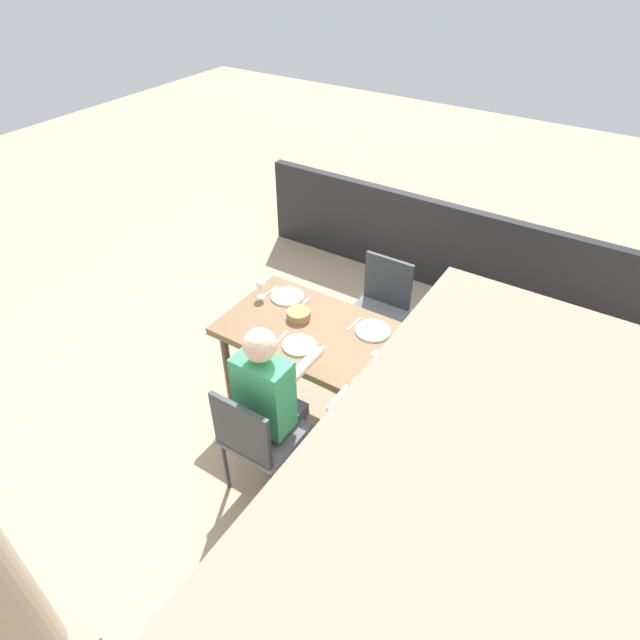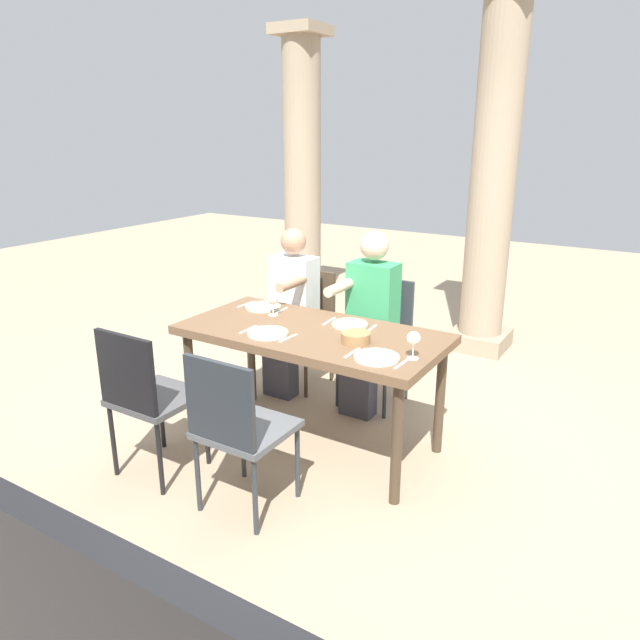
{
  "view_description": "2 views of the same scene",
  "coord_description": "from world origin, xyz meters",
  "px_view_note": "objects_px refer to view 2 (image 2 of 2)",
  "views": [
    {
      "loc": [
        -1.45,
        2.45,
        3.14
      ],
      "look_at": [
        0.1,
        0.03,
        0.91
      ],
      "focal_mm": 30.37,
      "sensor_mm": 36.0,
      "label": 1
    },
    {
      "loc": [
        1.85,
        -2.92,
        1.96
      ],
      "look_at": [
        0.09,
        -0.05,
        0.87
      ],
      "focal_mm": 33.34,
      "sensor_mm": 36.0,
      "label": 2
    }
  ],
  "objects_px": {
    "diner_woman_green": "(368,318)",
    "plate_0": "(263,307)",
    "stone_column_centre": "(493,182)",
    "chair_mid_north": "(379,332)",
    "plate_3": "(377,357)",
    "diner_man_white": "(290,307)",
    "wine_glass_0": "(273,299)",
    "chair_west_south": "(146,393)",
    "stone_column_near": "(302,182)",
    "chair_mid_south": "(237,424)",
    "wine_glass_3": "(414,339)",
    "bread_basket": "(356,338)",
    "dining_table": "(312,342)",
    "chair_west_north": "(304,320)",
    "plate_2": "(350,324)",
    "plate_1": "(268,333)"
  },
  "relations": [
    {
      "from": "diner_man_white",
      "to": "stone_column_centre",
      "type": "xyz_separation_m",
      "value": [
        0.98,
        1.68,
        0.85
      ]
    },
    {
      "from": "chair_mid_north",
      "to": "diner_woman_green",
      "type": "height_order",
      "value": "diner_woman_green"
    },
    {
      "from": "chair_west_south",
      "to": "chair_mid_south",
      "type": "xyz_separation_m",
      "value": [
        0.66,
        -0.0,
        -0.01
      ]
    },
    {
      "from": "plate_3",
      "to": "wine_glass_0",
      "type": "bearing_deg",
      "value": 159.92
    },
    {
      "from": "chair_mid_south",
      "to": "wine_glass_3",
      "type": "relative_size",
      "value": 5.81
    },
    {
      "from": "diner_woman_green",
      "to": "plate_0",
      "type": "bearing_deg",
      "value": -145.14
    },
    {
      "from": "plate_1",
      "to": "bread_basket",
      "type": "relative_size",
      "value": 1.47
    },
    {
      "from": "diner_woman_green",
      "to": "wine_glass_0",
      "type": "height_order",
      "value": "diner_woman_green"
    },
    {
      "from": "bread_basket",
      "to": "chair_mid_north",
      "type": "bearing_deg",
      "value": 107.31
    },
    {
      "from": "diner_woman_green",
      "to": "bread_basket",
      "type": "relative_size",
      "value": 7.59
    },
    {
      "from": "chair_west_south",
      "to": "chair_mid_south",
      "type": "relative_size",
      "value": 1.02
    },
    {
      "from": "chair_west_south",
      "to": "wine_glass_3",
      "type": "height_order",
      "value": "wine_glass_3"
    },
    {
      "from": "diner_woman_green",
      "to": "stone_column_centre",
      "type": "relative_size",
      "value": 0.42
    },
    {
      "from": "chair_west_south",
      "to": "stone_column_near",
      "type": "relative_size",
      "value": 0.32
    },
    {
      "from": "chair_mid_south",
      "to": "plate_2",
      "type": "relative_size",
      "value": 3.89
    },
    {
      "from": "wine_glass_0",
      "to": "bread_basket",
      "type": "bearing_deg",
      "value": -13.96
    },
    {
      "from": "chair_mid_north",
      "to": "plate_3",
      "type": "bearing_deg",
      "value": -64.74
    },
    {
      "from": "diner_woman_green",
      "to": "plate_3",
      "type": "xyz_separation_m",
      "value": [
        0.49,
        -0.86,
        0.09
      ]
    },
    {
      "from": "diner_woman_green",
      "to": "wine_glass_3",
      "type": "distance_m",
      "value": 1.02
    },
    {
      "from": "plate_3",
      "to": "chair_mid_north",
      "type": "bearing_deg",
      "value": 115.26
    },
    {
      "from": "dining_table",
      "to": "stone_column_near",
      "type": "xyz_separation_m",
      "value": [
        -1.57,
        2.31,
        0.73
      ]
    },
    {
      "from": "plate_0",
      "to": "diner_woman_green",
      "type": "bearing_deg",
      "value": 34.86
    },
    {
      "from": "chair_west_south",
      "to": "wine_glass_3",
      "type": "bearing_deg",
      "value": 28.29
    },
    {
      "from": "chair_west_north",
      "to": "plate_2",
      "type": "bearing_deg",
      "value": -39.49
    },
    {
      "from": "plate_3",
      "to": "stone_column_near",
      "type": "bearing_deg",
      "value": 130.08
    },
    {
      "from": "diner_man_white",
      "to": "wine_glass_0",
      "type": "height_order",
      "value": "diner_man_white"
    },
    {
      "from": "chair_west_south",
      "to": "diner_woman_green",
      "type": "bearing_deg",
      "value": 65.95
    },
    {
      "from": "plate_3",
      "to": "bread_basket",
      "type": "xyz_separation_m",
      "value": [
        -0.22,
        0.16,
        0.02
      ]
    },
    {
      "from": "plate_1",
      "to": "wine_glass_3",
      "type": "distance_m",
      "value": 0.91
    },
    {
      "from": "plate_1",
      "to": "plate_2",
      "type": "bearing_deg",
      "value": 49.72
    },
    {
      "from": "chair_west_south",
      "to": "stone_column_centre",
      "type": "bearing_deg",
      "value": 72.57
    },
    {
      "from": "chair_mid_north",
      "to": "plate_2",
      "type": "distance_m",
      "value": 0.67
    },
    {
      "from": "dining_table",
      "to": "wine_glass_0",
      "type": "height_order",
      "value": "wine_glass_0"
    },
    {
      "from": "diner_woman_green",
      "to": "stone_column_centre",
      "type": "height_order",
      "value": "stone_column_centre"
    },
    {
      "from": "stone_column_centre",
      "to": "bread_basket",
      "type": "bearing_deg",
      "value": -91.27
    },
    {
      "from": "stone_column_near",
      "to": "wine_glass_0",
      "type": "bearing_deg",
      "value": -61.41
    },
    {
      "from": "stone_column_near",
      "to": "bread_basket",
      "type": "xyz_separation_m",
      "value": [
        1.9,
        -2.36,
        -0.62
      ]
    },
    {
      "from": "chair_mid_south",
      "to": "plate_0",
      "type": "bearing_deg",
      "value": 119.98
    },
    {
      "from": "chair_west_north",
      "to": "diner_man_white",
      "type": "relative_size",
      "value": 0.71
    },
    {
      "from": "stone_column_centre",
      "to": "chair_mid_south",
      "type": "bearing_deg",
      "value": -95.91
    },
    {
      "from": "stone_column_centre",
      "to": "plate_2",
      "type": "bearing_deg",
      "value": -96.28
    },
    {
      "from": "chair_west_north",
      "to": "diner_man_white",
      "type": "height_order",
      "value": "diner_man_white"
    },
    {
      "from": "diner_man_white",
      "to": "dining_table",
      "type": "bearing_deg",
      "value": -46.51
    },
    {
      "from": "diner_woman_green",
      "to": "plate_2",
      "type": "height_order",
      "value": "diner_woman_green"
    },
    {
      "from": "stone_column_near",
      "to": "plate_3",
      "type": "bearing_deg",
      "value": -49.92
    },
    {
      "from": "wine_glass_0",
      "to": "diner_woman_green",
      "type": "bearing_deg",
      "value": 49.56
    },
    {
      "from": "chair_mid_north",
      "to": "wine_glass_0",
      "type": "bearing_deg",
      "value": -122.71
    },
    {
      "from": "chair_west_south",
      "to": "bread_basket",
      "type": "bearing_deg",
      "value": 39.62
    },
    {
      "from": "diner_woman_green",
      "to": "wine_glass_0",
      "type": "bearing_deg",
      "value": -130.44
    },
    {
      "from": "chair_west_south",
      "to": "wine_glass_0",
      "type": "relative_size",
      "value": 6.06
    }
  ]
}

